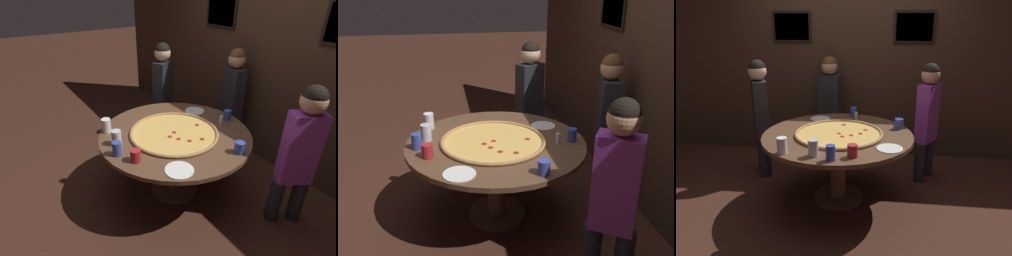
% 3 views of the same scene
% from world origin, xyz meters
% --- Properties ---
extents(ground_plane, '(24.00, 24.00, 0.00)m').
position_xyz_m(ground_plane, '(0.00, 0.00, 0.00)').
color(ground_plane, '#422319').
extents(back_wall, '(6.40, 0.08, 2.60)m').
position_xyz_m(back_wall, '(0.00, 1.36, 1.30)').
color(back_wall, '#3D281C').
rests_on(back_wall, ground_plane).
extents(dining_table, '(1.52, 1.52, 0.74)m').
position_xyz_m(dining_table, '(0.00, 0.00, 0.60)').
color(dining_table, brown).
rests_on(dining_table, ground_plane).
extents(giant_pizza, '(0.89, 0.89, 0.03)m').
position_xyz_m(giant_pizza, '(0.02, -0.03, 0.75)').
color(giant_pizza, '#EAB75B').
rests_on(giant_pizza, dining_table).
extents(drink_cup_front_edge, '(0.09, 0.09, 0.14)m').
position_xyz_m(drink_cup_front_edge, '(-0.13, -0.58, 0.81)').
color(drink_cup_front_edge, silver).
rests_on(drink_cup_front_edge, dining_table).
extents(drink_cup_by_shaker, '(0.09, 0.09, 0.11)m').
position_xyz_m(drink_cup_by_shaker, '(0.62, 0.25, 0.79)').
color(drink_cup_by_shaker, '#384CB7').
rests_on(drink_cup_by_shaker, dining_table).
extents(drink_cup_near_right, '(0.09, 0.09, 0.14)m').
position_xyz_m(drink_cup_near_right, '(-0.40, -0.56, 0.81)').
color(drink_cup_near_right, white).
rests_on(drink_cup_near_right, dining_table).
extents(drink_cup_near_left, '(0.08, 0.08, 0.11)m').
position_xyz_m(drink_cup_near_left, '(0.10, 0.64, 0.80)').
color(drink_cup_near_left, '#384CB7').
rests_on(drink_cup_near_left, dining_table).
extents(drink_cup_beside_pizza, '(0.08, 0.08, 0.13)m').
position_xyz_m(drink_cup_beside_pizza, '(0.03, -0.65, 0.81)').
color(drink_cup_beside_pizza, '#384CB7').
rests_on(drink_cup_beside_pizza, dining_table).
extents(drink_cup_far_left, '(0.09, 0.09, 0.11)m').
position_xyz_m(drink_cup_far_left, '(0.21, -0.56, 0.80)').
color(drink_cup_far_left, '#B22328').
rests_on(drink_cup_far_left, dining_table).
extents(white_plate_beside_cup, '(0.23, 0.23, 0.01)m').
position_xyz_m(white_plate_beside_cup, '(-0.28, 0.49, 0.74)').
color(white_plate_beside_cup, white).
rests_on(white_plate_beside_cup, dining_table).
extents(white_plate_left_side, '(0.24, 0.24, 0.01)m').
position_xyz_m(white_plate_left_side, '(0.52, -0.34, 0.74)').
color(white_plate_left_side, white).
rests_on(white_plate_left_side, dining_table).
extents(condiment_shaker, '(0.04, 0.04, 0.10)m').
position_xyz_m(condiment_shaker, '(0.14, 0.50, 0.79)').
color(condiment_shaker, silver).
rests_on(condiment_shaker, dining_table).
extents(diner_far_left, '(0.28, 0.37, 1.41)m').
position_xyz_m(diner_far_left, '(-1.01, 0.53, 0.80)').
color(diner_far_left, '#232328').
rests_on(diner_far_left, ground_plane).
extents(diner_side_left, '(0.37, 0.22, 1.40)m').
position_xyz_m(diner_side_left, '(-0.27, 1.11, 0.79)').
color(diner_side_left, '#232328').
rests_on(diner_side_left, ground_plane).
extents(diner_far_right, '(0.30, 0.36, 1.39)m').
position_xyz_m(diner_far_right, '(0.96, 0.63, 0.79)').
color(diner_far_right, '#232328').
rests_on(diner_far_right, ground_plane).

